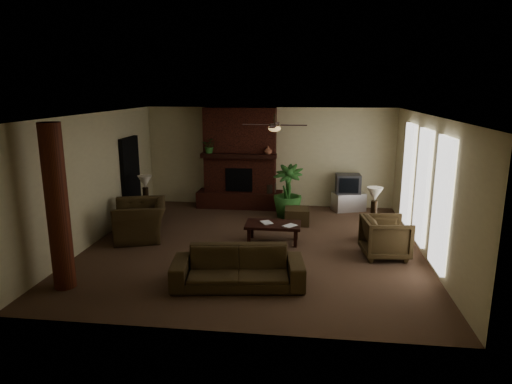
# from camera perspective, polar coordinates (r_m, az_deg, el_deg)

# --- Properties ---
(room_shell) EXTENTS (7.00, 7.00, 7.00)m
(room_shell) POSITION_cam_1_polar(r_m,az_deg,el_deg) (9.29, -0.30, 1.24)
(room_shell) COLOR brown
(room_shell) RESTS_ON ground
(fireplace) EXTENTS (2.40, 0.70, 2.80)m
(fireplace) POSITION_cam_1_polar(r_m,az_deg,el_deg) (12.58, -2.06, 3.27)
(fireplace) COLOR #4F1F15
(fireplace) RESTS_ON ground
(windows) EXTENTS (0.08, 3.65, 2.35)m
(windows) POSITION_cam_1_polar(r_m,az_deg,el_deg) (9.70, 20.53, 0.60)
(windows) COLOR white
(windows) RESTS_ON ground
(log_column) EXTENTS (0.36, 0.36, 2.80)m
(log_column) POSITION_cam_1_polar(r_m,az_deg,el_deg) (8.02, -24.08, -1.87)
(log_column) COLOR #5A2616
(log_column) RESTS_ON ground
(doorway) EXTENTS (0.10, 1.00, 2.10)m
(doorway) POSITION_cam_1_polar(r_m,az_deg,el_deg) (11.96, -15.74, 1.75)
(doorway) COLOR black
(doorway) RESTS_ON ground
(ceiling_fan) EXTENTS (1.35, 1.35, 0.37)m
(ceiling_fan) POSITION_cam_1_polar(r_m,az_deg,el_deg) (9.37, 2.38, 8.33)
(ceiling_fan) COLOR black
(ceiling_fan) RESTS_ON ceiling
(sofa) EXTENTS (2.31, 0.94, 0.88)m
(sofa) POSITION_cam_1_polar(r_m,az_deg,el_deg) (7.69, -2.32, -8.87)
(sofa) COLOR #40311B
(sofa) RESTS_ON ground
(armchair_left) EXTENTS (1.21, 1.49, 1.12)m
(armchair_left) POSITION_cam_1_polar(r_m,az_deg,el_deg) (10.34, -14.60, -2.74)
(armchair_left) COLOR #40311B
(armchair_left) RESTS_ON ground
(armchair_right) EXTENTS (0.91, 0.96, 0.90)m
(armchair_right) POSITION_cam_1_polar(r_m,az_deg,el_deg) (9.30, 16.27, -5.36)
(armchair_right) COLOR #40311B
(armchair_right) RESTS_ON ground
(coffee_table) EXTENTS (1.20, 0.70, 0.43)m
(coffee_table) POSITION_cam_1_polar(r_m,az_deg,el_deg) (9.78, 2.20, -4.37)
(coffee_table) COLOR black
(coffee_table) RESTS_ON ground
(ottoman) EXTENTS (0.62, 0.62, 0.40)m
(ottoman) POSITION_cam_1_polar(r_m,az_deg,el_deg) (11.18, 5.27, -3.08)
(ottoman) COLOR #40311B
(ottoman) RESTS_ON ground
(tv_stand) EXTENTS (0.97, 0.77, 0.50)m
(tv_stand) POSITION_cam_1_polar(r_m,az_deg,el_deg) (12.59, 11.76, -1.21)
(tv_stand) COLOR silver
(tv_stand) RESTS_ON ground
(tv) EXTENTS (0.68, 0.56, 0.52)m
(tv) POSITION_cam_1_polar(r_m,az_deg,el_deg) (12.46, 11.71, 1.06)
(tv) COLOR #343436
(tv) RESTS_ON tv_stand
(floor_vase) EXTENTS (0.34, 0.34, 0.77)m
(floor_vase) POSITION_cam_1_polar(r_m,az_deg,el_deg) (12.55, 1.81, -0.13)
(floor_vase) COLOR black
(floor_vase) RESTS_ON ground
(floor_plant) EXTENTS (1.07, 1.52, 0.77)m
(floor_plant) POSITION_cam_1_polar(r_m,az_deg,el_deg) (11.71, 4.06, -1.35)
(floor_plant) COLOR #2E6126
(floor_plant) RESTS_ON ground
(side_table_left) EXTENTS (0.60, 0.60, 0.55)m
(side_table_left) POSITION_cam_1_polar(r_m,az_deg,el_deg) (11.61, -13.76, -2.41)
(side_table_left) COLOR black
(side_table_left) RESTS_ON ground
(lamp_left) EXTENTS (0.39, 0.39, 0.65)m
(lamp_left) POSITION_cam_1_polar(r_m,az_deg,el_deg) (11.42, -14.02, 1.07)
(lamp_left) COLOR black
(lamp_left) RESTS_ON side_table_left
(side_table_right) EXTENTS (0.57, 0.57, 0.55)m
(side_table_right) POSITION_cam_1_polar(r_m,az_deg,el_deg) (10.29, 15.04, -4.50)
(side_table_right) COLOR black
(side_table_right) RESTS_ON ground
(lamp_right) EXTENTS (0.43, 0.43, 0.65)m
(lamp_right) POSITION_cam_1_polar(r_m,az_deg,el_deg) (10.12, 14.96, -0.53)
(lamp_right) COLOR black
(lamp_right) RESTS_ON side_table_right
(mantel_plant) EXTENTS (0.46, 0.49, 0.33)m
(mantel_plant) POSITION_cam_1_polar(r_m,az_deg,el_deg) (12.37, -5.95, 5.70)
(mantel_plant) COLOR #2E6126
(mantel_plant) RESTS_ON fireplace
(mantel_vase) EXTENTS (0.25, 0.26, 0.22)m
(mantel_vase) POSITION_cam_1_polar(r_m,az_deg,el_deg) (12.11, 1.57, 5.35)
(mantel_vase) COLOR brown
(mantel_vase) RESTS_ON fireplace
(book_a) EXTENTS (0.20, 0.12, 0.29)m
(book_a) POSITION_cam_1_polar(r_m,az_deg,el_deg) (9.70, 0.78, -3.26)
(book_a) COLOR #999999
(book_a) RESTS_ON coffee_table
(book_b) EXTENTS (0.18, 0.15, 0.29)m
(book_b) POSITION_cam_1_polar(r_m,az_deg,el_deg) (9.61, 3.88, -3.45)
(book_b) COLOR #999999
(book_b) RESTS_ON coffee_table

